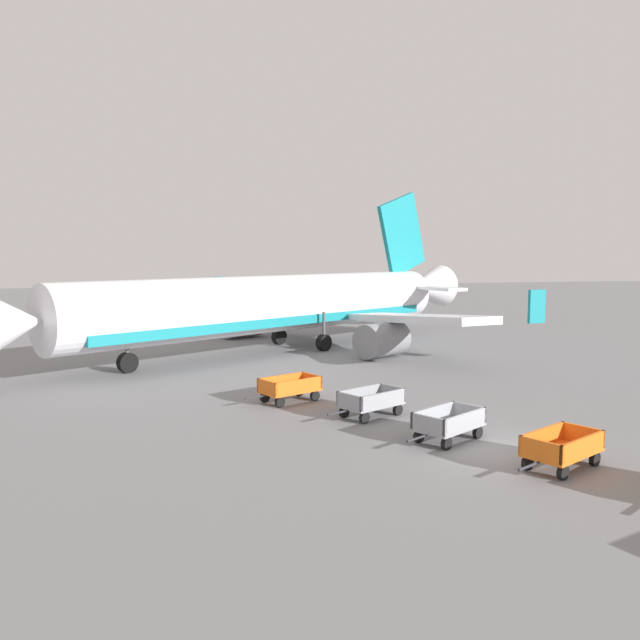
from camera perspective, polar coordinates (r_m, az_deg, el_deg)
name	(u,v)px	position (r m, az deg, el deg)	size (l,w,h in m)	color
ground_plane	(484,448)	(22.15, 14.48, -11.04)	(220.00, 220.00, 0.00)	slate
airplane	(285,304)	(42.40, -3.18, 1.41)	(33.72, 28.21, 11.34)	silver
baggage_cart_second_in_row	(562,448)	(20.75, 20.81, -10.67)	(3.51, 2.37, 1.07)	orange
baggage_cart_third_in_row	(449,423)	(22.58, 11.43, -9.05)	(3.43, 2.48, 1.07)	gray
baggage_cart_fourth_in_row	(371,402)	(25.38, 4.58, -7.28)	(3.50, 2.39, 1.07)	gray
baggage_cart_far_end	(290,388)	(27.83, -2.72, -6.08)	(3.53, 2.33, 1.07)	orange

